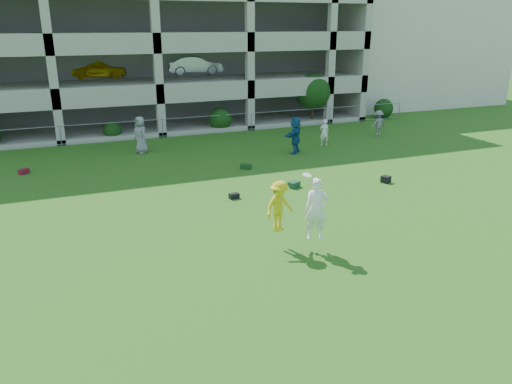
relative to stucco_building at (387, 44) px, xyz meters
name	(u,v)px	position (x,y,z in m)	size (l,w,h in m)	color
ground	(297,267)	(-23.00, -28.00, -5.00)	(100.00, 100.00, 0.00)	#235114
stucco_building	(387,44)	(0.00, 0.00, 0.00)	(16.00, 14.00, 10.00)	beige
bystander_c	(141,135)	(-24.91, -12.48, -3.99)	(0.99, 0.64, 2.03)	gray
bystander_d	(295,135)	(-17.04, -15.71, -3.99)	(1.88, 0.60, 2.03)	navy
bystander_e	(324,132)	(-14.68, -14.76, -4.21)	(0.57, 0.38, 1.57)	white
bystander_f	(378,123)	(-10.21, -13.73, -4.18)	(1.06, 0.61, 1.64)	slate
bag_black_b	(234,196)	(-22.70, -21.59, -4.89)	(0.40, 0.25, 0.22)	black
bag_green_c	(294,184)	(-19.77, -21.19, -4.87)	(0.50, 0.35, 0.26)	#153A1F
crate_d	(386,179)	(-15.61, -22.10, -4.85)	(0.35, 0.35, 0.30)	black
bag_red_f	(24,171)	(-30.84, -14.52, -4.88)	(0.45, 0.28, 0.24)	#611011
bag_green_g	(246,166)	(-20.69, -17.66, -4.88)	(0.50, 0.30, 0.25)	#153B16
frisbee_contest	(293,207)	(-22.56, -26.78, -3.61)	(1.96, 1.52, 2.10)	gold
parking_garage	(134,35)	(-23.00, -0.30, 1.01)	(30.00, 14.00, 12.00)	#9E998C
fence	(162,128)	(-23.00, -9.00, -4.39)	(36.06, 0.06, 1.20)	gray
shrub_row	(228,107)	(-18.41, -8.30, -3.49)	(34.38, 2.52, 3.50)	#163D11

